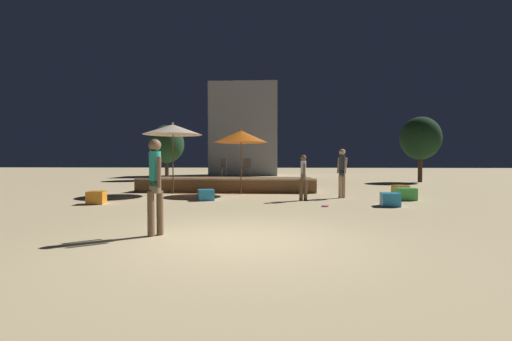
% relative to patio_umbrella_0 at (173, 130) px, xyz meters
% --- Properties ---
extents(ground_plane, '(120.00, 120.00, 0.00)m').
position_rel_patio_umbrella_0_xyz_m(ground_plane, '(3.75, -8.31, -2.77)').
color(ground_plane, '#D1B784').
extents(wooden_deck, '(8.16, 3.12, 0.65)m').
position_rel_patio_umbrella_0_xyz_m(wooden_deck, '(2.13, 2.11, -2.48)').
color(wooden_deck, brown).
rests_on(wooden_deck, ground).
extents(patio_umbrella_0, '(2.51, 2.51, 3.07)m').
position_rel_patio_umbrella_0_xyz_m(patio_umbrella_0, '(0.00, 0.00, 0.00)').
color(patio_umbrella_0, brown).
rests_on(patio_umbrella_0, ground).
extents(patio_umbrella_1, '(2.30, 2.30, 2.81)m').
position_rel_patio_umbrella_0_xyz_m(patio_umbrella_1, '(2.93, 0.12, -0.30)').
color(patio_umbrella_1, brown).
rests_on(patio_umbrella_1, ground).
extents(cube_seat_0, '(0.70, 0.70, 0.39)m').
position_rel_patio_umbrella_0_xyz_m(cube_seat_0, '(1.87, -2.17, -2.57)').
color(cube_seat_0, '#2D9EDB').
rests_on(cube_seat_0, ground).
extents(cube_seat_1, '(0.68, 0.68, 0.44)m').
position_rel_patio_umbrella_0_xyz_m(cube_seat_1, '(9.16, -1.68, -2.55)').
color(cube_seat_1, '#4CC651').
rests_on(cube_seat_1, ground).
extents(cube_seat_2, '(0.65, 0.65, 0.40)m').
position_rel_patio_umbrella_0_xyz_m(cube_seat_2, '(9.67, 0.27, -2.57)').
color(cube_seat_2, orange).
rests_on(cube_seat_2, ground).
extents(cube_seat_3, '(0.60, 0.60, 0.42)m').
position_rel_patio_umbrella_0_xyz_m(cube_seat_3, '(8.04, -3.44, -2.56)').
color(cube_seat_3, '#2D9EDB').
rests_on(cube_seat_3, ground).
extents(cube_seat_4, '(0.61, 0.61, 0.42)m').
position_rel_patio_umbrella_0_xyz_m(cube_seat_4, '(-1.56, -3.43, -2.56)').
color(cube_seat_4, orange).
rests_on(cube_seat_4, ground).
extents(person_0, '(0.29, 0.53, 1.65)m').
position_rel_patio_umbrella_0_xyz_m(person_0, '(5.41, -2.07, -1.89)').
color(person_0, brown).
rests_on(person_0, ground).
extents(person_1, '(0.37, 0.40, 1.86)m').
position_rel_patio_umbrella_0_xyz_m(person_1, '(2.09, -8.02, -1.73)').
color(person_1, brown).
rests_on(person_1, ground).
extents(person_2, '(0.37, 0.47, 1.89)m').
position_rel_patio_umbrella_0_xyz_m(person_2, '(6.96, -1.15, -1.71)').
color(person_2, tan).
rests_on(person_2, ground).
extents(bistro_chair_0, '(0.41, 0.41, 0.90)m').
position_rel_patio_umbrella_0_xyz_m(bistro_chair_0, '(3.03, 2.04, -1.57)').
color(bistro_chair_0, '#47474C').
rests_on(bistro_chair_0, wooden_deck).
extents(bistro_chair_1, '(0.46, 0.46, 0.90)m').
position_rel_patio_umbrella_0_xyz_m(bistro_chair_1, '(1.86, 1.91, -1.57)').
color(bistro_chair_1, '#47474C').
rests_on(bistro_chair_1, wooden_deck).
extents(frisbee_disc, '(0.22, 0.22, 0.03)m').
position_rel_patio_umbrella_0_xyz_m(frisbee_disc, '(5.96, -3.68, -2.75)').
color(frisbee_disc, '#E54C99').
rests_on(frisbee_disc, ground).
extents(background_tree_0, '(2.58, 2.58, 4.33)m').
position_rel_patio_umbrella_0_xyz_m(background_tree_0, '(14.01, 8.82, 0.13)').
color(background_tree_0, '#3D2B1C').
rests_on(background_tree_0, ground).
extents(background_tree_1, '(2.54, 2.54, 4.05)m').
position_rel_patio_umbrella_0_xyz_m(background_tree_1, '(-3.63, 10.42, -0.13)').
color(background_tree_1, '#3D2B1C').
rests_on(background_tree_1, ground).
extents(distant_building, '(6.46, 3.75, 8.81)m').
position_rel_patio_umbrella_0_xyz_m(distant_building, '(1.35, 18.98, 1.64)').
color(distant_building, gray).
rests_on(distant_building, ground).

